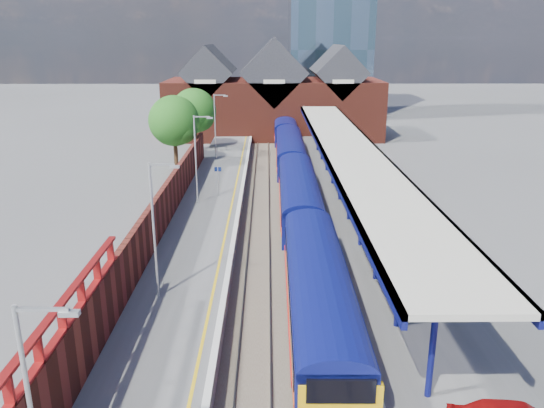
{
  "coord_description": "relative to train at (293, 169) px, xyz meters",
  "views": [
    {
      "loc": [
        -0.89,
        -18.51,
        13.63
      ],
      "look_at": [
        -0.59,
        16.62,
        2.6
      ],
      "focal_mm": 35.0,
      "sensor_mm": 36.0,
      "label": 1
    }
  ],
  "objects": [
    {
      "name": "station_building",
      "position": [
        -1.49,
        28.96,
        3.33
      ],
      "size": [
        30.0,
        12.12,
        13.78
      ],
      "color": "#5F2319",
      "rests_on": "ground"
    },
    {
      "name": "brick_wall",
      "position": [
        -9.59,
        -15.5,
        0.33
      ],
      "size": [
        0.35,
        50.0,
        3.86
      ],
      "color": "#5F2319",
      "rests_on": "left_platform"
    },
    {
      "name": "ground",
      "position": [
        -1.49,
        0.96,
        -2.12
      ],
      "size": [
        240.0,
        240.0,
        0.0
      ],
      "primitive_type": "plane",
      "color": "#5B5B5E",
      "rests_on": "ground"
    },
    {
      "name": "rails",
      "position": [
        -1.49,
        -9.04,
        -2.0
      ],
      "size": [
        4.51,
        76.0,
        0.14
      ],
      "color": "slate",
      "rests_on": "ground"
    },
    {
      "name": "canopy",
      "position": [
        3.99,
        -7.09,
        3.13
      ],
      "size": [
        4.5,
        52.0,
        4.48
      ],
      "color": "#0F135A",
      "rests_on": "right_platform"
    },
    {
      "name": "coping_right",
      "position": [
        1.66,
        -9.04,
        -1.1
      ],
      "size": [
        0.3,
        76.0,
        0.05
      ],
      "primitive_type": "cube",
      "color": "silver",
      "rests_on": "right_platform"
    },
    {
      "name": "parked_car_blue",
      "position": [
        6.21,
        -12.98,
        -0.49
      ],
      "size": [
        4.94,
        3.18,
        1.27
      ],
      "primitive_type": "imported",
      "rotation": [
        0.0,
        0.0,
        1.32
      ],
      "color": "navy",
      "rests_on": "right_platform"
    },
    {
      "name": "right_platform",
      "position": [
        4.51,
        -9.04,
        -1.62
      ],
      "size": [
        6.0,
        76.0,
        1.0
      ],
      "primitive_type": "cube",
      "color": "#565659",
      "rests_on": "ground"
    },
    {
      "name": "train",
      "position": [
        0.0,
        0.0,
        0.0
      ],
      "size": [
        3.01,
        65.93,
        3.45
      ],
      "color": "#0D125D",
      "rests_on": "ground"
    },
    {
      "name": "lamp_post_c",
      "position": [
        -7.86,
        -7.04,
        2.87
      ],
      "size": [
        1.48,
        0.18,
        7.0
      ],
      "color": "#A5A8AA",
      "rests_on": "left_platform"
    },
    {
      "name": "lamp_post_d",
      "position": [
        -7.86,
        8.96,
        2.87
      ],
      "size": [
        1.48,
        0.18,
        7.0
      ],
      "color": "#A5A8AA",
      "rests_on": "left_platform"
    },
    {
      "name": "yellow_line",
      "position": [
        -5.24,
        -9.04,
        -1.12
      ],
      "size": [
        0.14,
        76.0,
        0.01
      ],
      "primitive_type": "cube",
      "color": "yellow",
      "rests_on": "left_platform"
    },
    {
      "name": "lamp_post_b",
      "position": [
        -7.86,
        -23.04,
        2.87
      ],
      "size": [
        1.48,
        0.18,
        7.0
      ],
      "color": "#A5A8AA",
      "rests_on": "left_platform"
    },
    {
      "name": "coping_left",
      "position": [
        -4.64,
        -9.04,
        -1.1
      ],
      "size": [
        0.3,
        76.0,
        0.05
      ],
      "primitive_type": "cube",
      "color": "silver",
      "rests_on": "left_platform"
    },
    {
      "name": "platform_sign",
      "position": [
        -6.49,
        -5.04,
        0.57
      ],
      "size": [
        0.55,
        0.08,
        2.5
      ],
      "color": "#A5A8AA",
      "rests_on": "left_platform"
    },
    {
      "name": "tree_far",
      "position": [
        -10.84,
        14.86,
        3.23
      ],
      "size": [
        5.2,
        5.2,
        8.1
      ],
      "color": "#382314",
      "rests_on": "ground"
    },
    {
      "name": "parked_car_dark",
      "position": [
        5.98,
        -8.38,
        -0.44
      ],
      "size": [
        5.07,
        3.22,
        1.37
      ],
      "primitive_type": "imported",
      "rotation": [
        0.0,
        0.0,
        1.87
      ],
      "color": "black",
      "rests_on": "right_platform"
    },
    {
      "name": "left_platform",
      "position": [
        -6.99,
        -9.04,
        -1.62
      ],
      "size": [
        5.0,
        76.0,
        1.0
      ],
      "primitive_type": "cube",
      "color": "#565659",
      "rests_on": "ground"
    },
    {
      "name": "parked_car_silver",
      "position": [
        5.69,
        -20.9,
        -0.39
      ],
      "size": [
        4.71,
        2.86,
        1.46
      ],
      "primitive_type": "imported",
      "rotation": [
        0.0,
        0.0,
        1.89
      ],
      "color": "#B3B3B8",
      "rests_on": "right_platform"
    },
    {
      "name": "ballast_bed",
      "position": [
        -1.49,
        -9.04,
        -2.09
      ],
      "size": [
        6.0,
        76.0,
        0.06
      ],
      "primitive_type": "cube",
      "color": "#473D33",
      "rests_on": "ground"
    },
    {
      "name": "tree_near",
      "position": [
        -11.84,
        6.86,
        3.23
      ],
      "size": [
        5.2,
        5.2,
        8.1
      ],
      "color": "#382314",
      "rests_on": "ground"
    }
  ]
}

